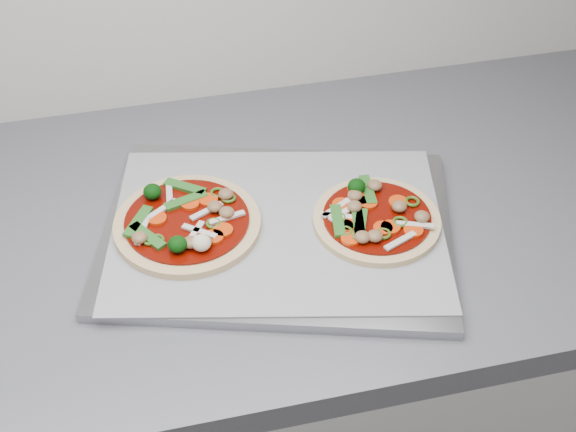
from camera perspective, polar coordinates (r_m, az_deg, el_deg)
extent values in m
cube|color=#98979C|center=(1.04, -0.74, -1.03)|extent=(0.52, 0.44, 0.01)
cube|color=gray|center=(1.03, -0.74, -0.70)|extent=(0.48, 0.39, 0.00)
cylinder|color=#E2BB85|center=(1.03, -7.17, -0.59)|extent=(0.25, 0.25, 0.01)
cylinder|color=#650F00|center=(1.03, -7.20, -0.31)|extent=(0.21, 0.21, 0.00)
cube|color=#306E23|center=(1.07, -7.34, 2.06)|extent=(0.06, 0.05, 0.00)
cube|color=#306E23|center=(1.01, -9.96, -1.41)|extent=(0.04, 0.06, 0.00)
ellipsoid|color=brown|center=(0.99, -5.96, -1.80)|extent=(0.03, 0.03, 0.01)
ellipsoid|color=brown|center=(1.03, -5.23, 0.67)|extent=(0.03, 0.03, 0.01)
cube|color=beige|center=(1.02, -10.33, -1.07)|extent=(0.02, 0.05, 0.00)
ellipsoid|color=brown|center=(0.99, -6.94, -1.87)|extent=(0.03, 0.03, 0.01)
ellipsoid|color=brown|center=(1.02, -4.39, 0.25)|extent=(0.03, 0.03, 0.01)
torus|color=#385415|center=(1.00, -9.32, -1.68)|extent=(0.03, 0.03, 0.00)
ellipsoid|color=brown|center=(1.05, -4.44, 1.56)|extent=(0.02, 0.02, 0.01)
cylinder|color=#F13200|center=(1.00, -5.30, -1.50)|extent=(0.03, 0.03, 0.00)
cube|color=#306E23|center=(1.05, -7.28, 1.10)|extent=(0.06, 0.03, 0.00)
ellipsoid|color=brown|center=(1.00, -10.52, -1.52)|extent=(0.03, 0.03, 0.01)
cube|color=#306E23|center=(1.03, -10.61, -0.39)|extent=(0.04, 0.06, 0.00)
torus|color=#385415|center=(1.06, -5.04, 1.66)|extent=(0.03, 0.03, 0.00)
torus|color=#385415|center=(1.02, -5.31, -0.53)|extent=(0.03, 0.03, 0.00)
cube|color=beige|center=(1.03, -5.82, 0.34)|extent=(0.05, 0.03, 0.00)
ellipsoid|color=#0A3809|center=(0.98, -7.87, -2.00)|extent=(0.03, 0.03, 0.02)
cylinder|color=#F13200|center=(1.01, -4.63, -1.02)|extent=(0.03, 0.03, 0.00)
cube|color=beige|center=(1.06, -8.43, 1.46)|extent=(0.01, 0.05, 0.00)
cube|color=beige|center=(1.04, -8.93, 0.48)|extent=(0.04, 0.03, 0.00)
ellipsoid|color=#0A3809|center=(1.06, -9.63, 1.72)|extent=(0.02, 0.02, 0.02)
torus|color=#385415|center=(1.05, -4.26, 1.29)|extent=(0.03, 0.03, 0.00)
cube|color=beige|center=(1.00, -6.70, -1.29)|extent=(0.03, 0.04, 0.00)
cylinder|color=#F13200|center=(1.05, -5.69, 1.15)|extent=(0.03, 0.03, 0.00)
cube|color=beige|center=(1.02, -4.36, -0.12)|extent=(0.05, 0.02, 0.00)
ellipsoid|color=beige|center=(0.98, -6.18, -1.91)|extent=(0.03, 0.03, 0.02)
cube|color=beige|center=(1.01, -6.31, -1.09)|extent=(0.04, 0.04, 0.00)
cylinder|color=#F13200|center=(1.03, -9.30, -0.18)|extent=(0.03, 0.03, 0.00)
torus|color=#385415|center=(1.00, -9.78, -1.68)|extent=(0.02, 0.02, 0.00)
cylinder|color=#F13200|center=(1.05, -6.98, 0.89)|extent=(0.03, 0.03, 0.00)
cylinder|color=#F13200|center=(1.00, -6.06, -1.57)|extent=(0.03, 0.03, 0.00)
cylinder|color=#F13200|center=(0.99, -6.44, -1.82)|extent=(0.03, 0.03, 0.00)
cylinder|color=#E2BB85|center=(1.04, 6.32, -0.31)|extent=(0.18, 0.18, 0.01)
cylinder|color=#650F00|center=(1.03, 6.34, -0.06)|extent=(0.15, 0.15, 0.00)
ellipsoid|color=brown|center=(1.05, 4.78, 1.47)|extent=(0.03, 0.03, 0.01)
ellipsoid|color=brown|center=(1.03, 4.75, 0.69)|extent=(0.02, 0.02, 0.01)
cube|color=beige|center=(1.03, 3.80, -0.03)|extent=(0.05, 0.03, 0.00)
torus|color=#385415|center=(1.03, 7.98, -0.41)|extent=(0.03, 0.03, 0.00)
cube|color=#306E23|center=(1.02, 5.00, -0.31)|extent=(0.03, 0.06, 0.00)
cylinder|color=#F13200|center=(1.01, 6.77, -0.87)|extent=(0.03, 0.03, 0.00)
cylinder|color=#F13200|center=(1.02, 4.23, -0.60)|extent=(0.03, 0.03, 0.00)
torus|color=#385415|center=(1.02, 3.62, -0.13)|extent=(0.03, 0.03, 0.00)
cube|color=beige|center=(1.00, 7.99, -1.77)|extent=(0.05, 0.03, 0.00)
cylinder|color=#F13200|center=(1.01, 4.00, -0.74)|extent=(0.04, 0.04, 0.00)
cylinder|color=#F13200|center=(1.02, 7.30, -0.81)|extent=(0.03, 0.03, 0.00)
cube|color=#306E23|center=(1.07, 5.70, 1.85)|extent=(0.02, 0.06, 0.00)
torus|color=#385415|center=(1.06, 8.82, 1.03)|extent=(0.03, 0.03, 0.00)
torus|color=#385415|center=(1.01, 6.78, -1.26)|extent=(0.03, 0.03, 0.00)
cylinder|color=#F13200|center=(1.05, 5.71, 0.95)|extent=(0.03, 0.03, 0.00)
ellipsoid|color=brown|center=(1.03, 9.50, -0.05)|extent=(0.03, 0.03, 0.01)
cube|color=#306E23|center=(1.02, 5.16, -0.62)|extent=(0.04, 0.06, 0.00)
cylinder|color=#F13200|center=(1.07, 4.88, 1.92)|extent=(0.03, 0.03, 0.00)
ellipsoid|color=brown|center=(1.07, 6.19, 2.18)|extent=(0.03, 0.03, 0.01)
ellipsoid|color=#0A3809|center=(1.06, 4.90, 2.11)|extent=(0.03, 0.03, 0.02)
ellipsoid|color=brown|center=(1.00, 6.20, -1.42)|extent=(0.02, 0.02, 0.01)
cylinder|color=#F13200|center=(1.00, 4.48, -1.61)|extent=(0.04, 0.04, 0.00)
cylinder|color=#F13200|center=(1.02, 8.91, -1.02)|extent=(0.03, 0.03, 0.00)
ellipsoid|color=brown|center=(0.99, 5.32, -1.50)|extent=(0.03, 0.03, 0.01)
cylinder|color=#F13200|center=(1.05, 5.25, 1.22)|extent=(0.03, 0.03, 0.00)
cube|color=beige|center=(1.02, 9.02, -0.63)|extent=(0.05, 0.02, 0.00)
cube|color=beige|center=(1.03, 4.01, 0.27)|extent=(0.05, 0.03, 0.00)
cylinder|color=#F13200|center=(1.04, 3.83, 0.81)|extent=(0.03, 0.03, 0.00)
cube|color=beige|center=(1.04, 3.46, 0.57)|extent=(0.05, 0.03, 0.00)
cube|color=#306E23|center=(1.02, 3.55, -0.33)|extent=(0.02, 0.06, 0.00)
torus|color=#385415|center=(1.00, 4.08, -1.11)|extent=(0.03, 0.03, 0.00)
cylinder|color=#F13200|center=(1.05, 7.84, 0.99)|extent=(0.03, 0.03, 0.00)
ellipsoid|color=brown|center=(1.04, 7.92, 0.68)|extent=(0.02, 0.02, 0.01)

